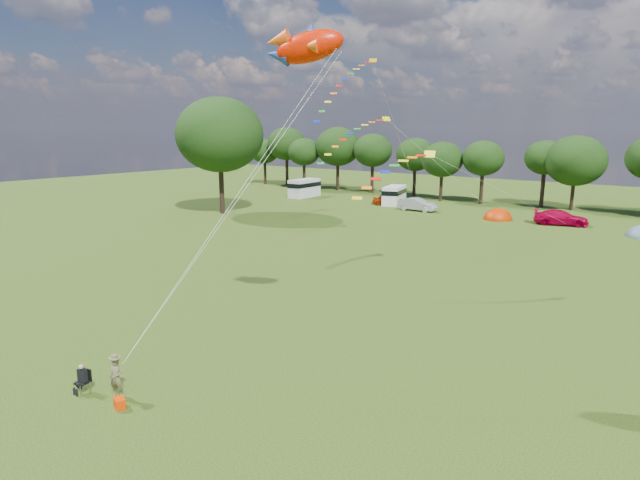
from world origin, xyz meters
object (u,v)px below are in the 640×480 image
Objects in this scene: campervan_a at (304,187)px; tent_orange at (498,219)px; car_a at (388,200)px; car_c at (561,218)px; campervan_b at (394,195)px; camp_chair at (83,375)px; kite_flyer at (116,378)px; fish_kite at (303,47)px; big_tree at (220,135)px; car_b at (417,204)px.

campervan_a is 29.01m from tent_orange.
car_c is at bearing -115.86° from car_a.
campervan_b is 53.87m from camp_chair.
campervan_a is at bearing 104.09° from kite_flyer.
tent_orange is 2.96× the size of camp_chair.
campervan_a is 58.77m from kite_flyer.
car_c is 42.35m from fish_kite.
kite_flyer is (29.80, -32.07, -8.25)m from big_tree.
car_b is at bearing -136.78° from campervan_b.
car_b is 0.86× the size of car_c.
kite_flyer is at bearing -167.12° from car_b.
kite_flyer is at bearing -150.23° from campervan_a.
camp_chair is (28.47, -32.64, -8.34)m from big_tree.
car_b is 0.82× the size of campervan_a.
fish_kite reaches higher than campervan_a.
big_tree is 23.64m from campervan_b.
camp_chair is at bearing -175.39° from kite_flyer.
fish_kite is at bearing 51.59° from kite_flyer.
car_a is at bearing 55.62° from big_tree.
campervan_b is 49.11m from fish_kite.
camp_chair is at bearing 176.15° from car_a.
big_tree is at bearing 130.36° from car_b.
campervan_a is 3.47× the size of kite_flyer.
fish_kite is (32.57, -24.40, 4.01)m from big_tree.
fish_kite reaches higher than campervan_b.
kite_flyer reaches higher than car_a.
car_a is at bearing 91.15° from kite_flyer.
big_tree is 19.12m from campervan_a.
campervan_b is at bearing 167.95° from tent_orange.
car_a is at bearing 156.71° from campervan_b.
campervan_b is at bearing 66.64° from car_c.
car_c is (16.16, 0.50, -0.01)m from car_b.
big_tree is 2.61× the size of car_c.
campervan_b is (-5.00, 3.08, 0.51)m from car_b.
car_a is 1.23× the size of tent_orange.
big_tree is 3.80× the size of fish_kite.
campervan_a reaches higher than kite_flyer.
big_tree is 8.66× the size of kite_flyer.
campervan_a reaches higher than camp_chair.
camp_chair is at bearing -48.90° from big_tree.
car_b is 49.34m from kite_flyer.
car_a is 5.52m from car_b.
car_a is at bearing 172.31° from tent_orange.
car_a reaches higher than tent_orange.
campervan_a is 14.15m from campervan_b.
car_b is 2.84× the size of kite_flyer.
campervan_a is at bearing 68.63° from car_a.
fish_kite is at bearing -82.09° from tent_orange.
tent_orange is (-6.33, -0.58, -0.74)m from car_c.
big_tree reaches higher than car_c.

